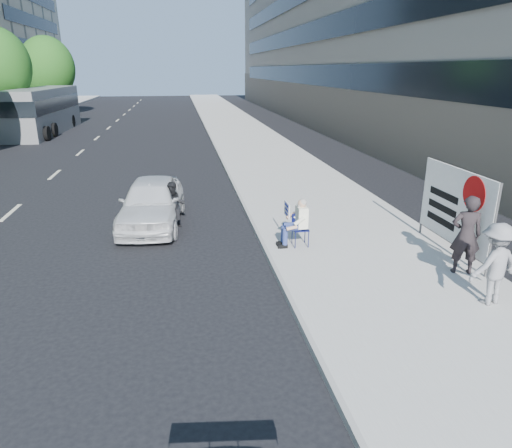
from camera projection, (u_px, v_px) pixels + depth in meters
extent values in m
plane|color=black|center=(222.00, 315.00, 9.11)|extent=(160.00, 160.00, 0.00)
cube|color=#A9A69E|center=(256.00, 147.00, 28.38)|extent=(5.00, 120.00, 0.15)
cube|color=gray|center=(385.00, 2.00, 38.39)|extent=(14.00, 70.00, 20.00)
cylinder|color=#382616|center=(5.00, 113.00, 34.55)|extent=(0.30, 0.30, 2.97)
cylinder|color=#382616|center=(52.00, 103.00, 47.68)|extent=(0.30, 0.30, 2.62)
ellipsoid|color=#194E14|center=(47.00, 68.00, 46.56)|extent=(5.40, 5.40, 6.21)
cylinder|color=#121753|center=(295.00, 240.00, 12.02)|extent=(0.02, 0.02, 0.45)
cylinder|color=#121753|center=(308.00, 240.00, 12.07)|extent=(0.02, 0.02, 0.45)
cylinder|color=#121753|center=(292.00, 236.00, 12.35)|extent=(0.02, 0.02, 0.45)
cylinder|color=#121753|center=(305.00, 235.00, 12.41)|extent=(0.02, 0.02, 0.45)
cube|color=#121753|center=(300.00, 229.00, 12.13)|extent=(0.40, 0.40, 0.03)
cube|color=#121753|center=(299.00, 220.00, 12.25)|extent=(0.40, 0.02, 0.40)
cylinder|color=navy|center=(293.00, 228.00, 11.98)|extent=(0.44, 0.17, 0.17)
cylinder|color=navy|center=(285.00, 237.00, 12.02)|extent=(0.14, 0.14, 0.46)
cube|color=black|center=(283.00, 246.00, 12.10)|extent=(0.26, 0.11, 0.10)
cylinder|color=navy|center=(292.00, 225.00, 12.17)|extent=(0.44, 0.17, 0.17)
cylinder|color=navy|center=(283.00, 234.00, 12.21)|extent=(0.14, 0.14, 0.46)
cube|color=black|center=(281.00, 243.00, 12.28)|extent=(0.26, 0.11, 0.10)
cube|color=white|center=(302.00, 217.00, 12.03)|extent=(0.26, 0.42, 0.56)
sphere|color=tan|center=(302.00, 203.00, 11.91)|extent=(0.23, 0.23, 0.23)
ellipsoid|color=gray|center=(303.00, 202.00, 11.90)|extent=(0.22, 0.24, 0.19)
ellipsoid|color=gray|center=(299.00, 206.00, 11.92)|extent=(0.10, 0.14, 0.13)
cylinder|color=white|center=(299.00, 221.00, 11.79)|extent=(0.30, 0.10, 0.25)
cylinder|color=tan|center=(292.00, 228.00, 11.82)|extent=(0.29, 0.09, 0.14)
cylinder|color=white|center=(297.00, 213.00, 12.25)|extent=(0.26, 0.20, 0.32)
cylinder|color=tan|center=(291.00, 216.00, 12.39)|extent=(0.30, 0.21, 0.18)
cube|color=white|center=(287.00, 210.00, 12.48)|extent=(0.03, 0.55, 0.40)
imported|color=gray|center=(494.00, 264.00, 9.02)|extent=(1.20, 0.83, 1.70)
imported|color=black|center=(466.00, 235.00, 10.36)|extent=(0.78, 0.63, 1.86)
cylinder|color=#4C4C4C|center=(493.00, 231.00, 10.09)|extent=(0.06, 0.06, 2.20)
cylinder|color=#4C4C4C|center=(424.00, 196.00, 12.89)|extent=(0.06, 0.06, 2.20)
cube|color=white|center=(455.00, 206.00, 11.44)|extent=(0.04, 3.00, 1.90)
cylinder|color=#A50C0C|center=(474.00, 194.00, 10.62)|extent=(0.01, 0.84, 0.84)
cube|color=black|center=(444.00, 195.00, 11.86)|extent=(0.01, 1.30, 0.18)
cube|color=black|center=(442.00, 208.00, 11.97)|extent=(0.01, 1.30, 0.18)
cube|color=black|center=(440.00, 221.00, 12.08)|extent=(0.01, 1.30, 0.18)
imported|color=silver|center=(152.00, 202.00, 14.13)|extent=(2.15, 4.52, 1.49)
cylinder|color=black|center=(175.00, 223.00, 13.53)|extent=(0.16, 0.65, 0.64)
cylinder|color=black|center=(175.00, 210.00, 14.84)|extent=(0.16, 0.65, 0.64)
cube|color=black|center=(174.00, 209.00, 14.11)|extent=(0.32, 1.21, 0.35)
imported|color=black|center=(174.00, 205.00, 13.96)|extent=(0.72, 0.58, 1.42)
cube|color=slate|center=(43.00, 111.00, 34.62)|extent=(2.87, 12.07, 3.30)
cube|color=black|center=(24.00, 103.00, 34.25)|extent=(0.42, 11.50, 1.00)
cube|color=black|center=(60.00, 103.00, 34.64)|extent=(0.42, 11.50, 1.00)
cube|color=black|center=(16.00, 110.00, 28.82)|extent=(2.40, 0.13, 1.00)
cylinder|color=black|center=(8.00, 134.00, 30.60)|extent=(0.28, 1.01, 1.00)
cylinder|color=black|center=(47.00, 133.00, 30.98)|extent=(0.28, 1.01, 1.00)
cylinder|color=black|center=(18.00, 131.00, 32.47)|extent=(0.28, 1.01, 1.00)
cylinder|color=black|center=(55.00, 130.00, 32.85)|extent=(0.28, 1.01, 1.00)
cylinder|color=black|center=(41.00, 121.00, 38.07)|extent=(0.28, 1.01, 1.00)
cylinder|color=black|center=(72.00, 121.00, 38.46)|extent=(0.28, 1.01, 1.00)
cylinder|color=black|center=(46.00, 120.00, 39.47)|extent=(0.28, 1.01, 1.00)
cylinder|color=black|center=(76.00, 119.00, 39.86)|extent=(0.28, 1.01, 1.00)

